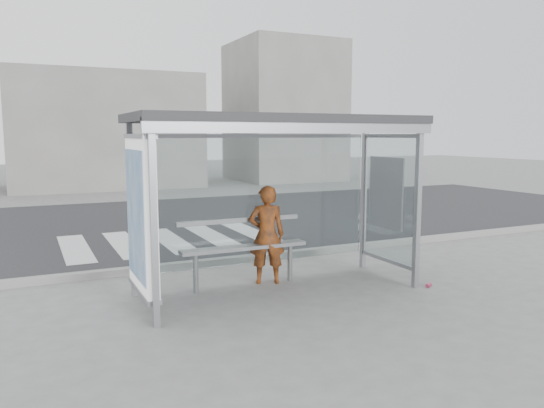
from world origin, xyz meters
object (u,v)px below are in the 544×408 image
(bus_shelter, at_px, (254,160))
(bench, at_px, (244,247))
(person, at_px, (267,235))
(soda_can, at_px, (429,285))

(bus_shelter, distance_m, bench, 1.44)
(bus_shelter, relative_size, person, 2.73)
(person, height_order, soda_can, person)
(bus_shelter, bearing_deg, soda_can, -18.17)
(bus_shelter, xyz_separation_m, bench, (0.01, 0.43, -1.37))
(soda_can, bearing_deg, bench, 153.44)
(bus_shelter, xyz_separation_m, person, (0.41, 0.44, -1.20))
(person, xyz_separation_m, bench, (-0.39, -0.01, -0.17))
(person, height_order, bench, person)
(bench, xyz_separation_m, soda_can, (2.56, -1.28, -0.58))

